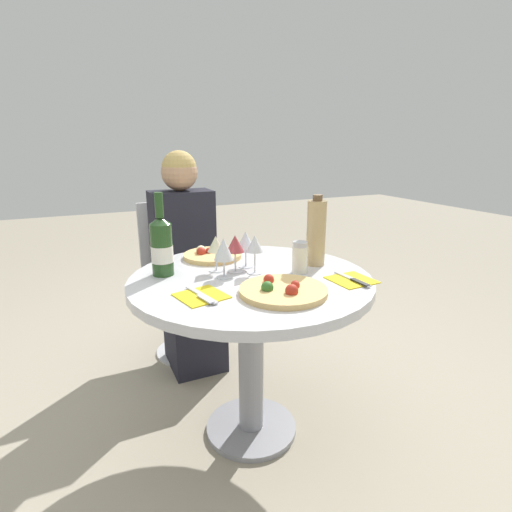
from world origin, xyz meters
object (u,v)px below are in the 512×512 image
Objects in this scene: pizza_large at (283,290)px; tall_carafe at (316,232)px; seated_diner at (188,269)px; wine_bottle at (162,246)px; chair_behind_diner at (182,281)px; dining_table at (251,308)px.

pizza_large is 1.03× the size of tall_carafe.
seated_diner is at bearing 95.56° from pizza_large.
seated_diner is 0.66m from wine_bottle.
chair_behind_diner is 2.87× the size of pizza_large.
seated_diner is (0.00, -0.14, 0.11)m from chair_behind_diner.
seated_diner is at bearing 90.00° from chair_behind_diner.
seated_diner is at bearing 118.85° from tall_carafe.
tall_carafe is at bearing 114.60° from chair_behind_diner.
seated_diner is 3.95× the size of tall_carafe.
wine_bottle is 0.62m from tall_carafe.
tall_carafe is at bearing 4.75° from dining_table.
pizza_large is (0.09, -1.05, 0.30)m from chair_behind_diner.
seated_diner is 0.94m from pizza_large.
tall_carafe is (0.37, -0.68, 0.31)m from seated_diner.
chair_behind_diner is at bearing 94.83° from pizza_large.
tall_carafe is at bearing 40.11° from pizza_large.
tall_carafe is at bearing 118.85° from seated_diner.
seated_diner is at bearing 95.23° from dining_table.
wine_bottle is (-0.24, -0.54, 0.29)m from seated_diner.
dining_table is at bearing 96.63° from pizza_large.
chair_behind_diner is (-0.06, 0.84, -0.15)m from dining_table.
tall_carafe is (0.37, -0.81, 0.42)m from chair_behind_diner.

